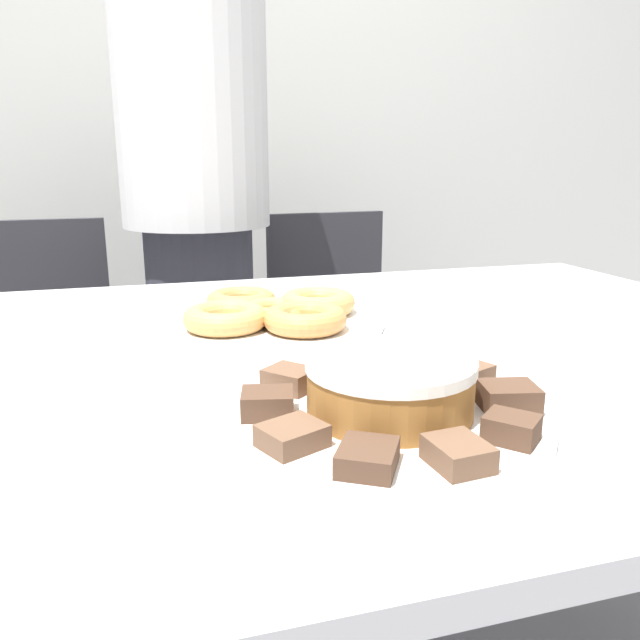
{
  "coord_description": "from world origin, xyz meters",
  "views": [
    {
      "loc": [
        -0.28,
        -0.85,
        1.03
      ],
      "look_at": [
        -0.05,
        -0.08,
        0.82
      ],
      "focal_mm": 35.0,
      "sensor_mm": 36.0,
      "label": 1
    }
  ],
  "objects_px": {
    "plate_donuts": "(276,323)",
    "frosted_cake": "(390,385)",
    "napkin": "(575,325)",
    "plate_cake": "(389,417)",
    "office_chair_left": "(43,389)",
    "person_standing": "(197,210)",
    "office_chair_right": "(343,362)"
  },
  "relations": [
    {
      "from": "frosted_cake",
      "to": "napkin",
      "type": "height_order",
      "value": "frosted_cake"
    },
    {
      "from": "plate_donuts",
      "to": "frosted_cake",
      "type": "relative_size",
      "value": 2.01
    },
    {
      "from": "napkin",
      "to": "plate_cake",
      "type": "bearing_deg",
      "value": -148.43
    },
    {
      "from": "office_chair_left",
      "to": "plate_cake",
      "type": "relative_size",
      "value": 2.58
    },
    {
      "from": "office_chair_right",
      "to": "napkin",
      "type": "relative_size",
      "value": 5.65
    },
    {
      "from": "plate_donuts",
      "to": "frosted_cake",
      "type": "xyz_separation_m",
      "value": [
        0.03,
        -0.41,
        0.03
      ]
    },
    {
      "from": "person_standing",
      "to": "office_chair_left",
      "type": "height_order",
      "value": "person_standing"
    },
    {
      "from": "plate_donuts",
      "to": "frosted_cake",
      "type": "height_order",
      "value": "frosted_cake"
    },
    {
      "from": "office_chair_left",
      "to": "plate_donuts",
      "type": "xyz_separation_m",
      "value": [
        0.5,
        -0.83,
        0.37
      ]
    },
    {
      "from": "plate_donuts",
      "to": "frosted_cake",
      "type": "bearing_deg",
      "value": -85.44
    },
    {
      "from": "frosted_cake",
      "to": "office_chair_left",
      "type": "bearing_deg",
      "value": 113.14
    },
    {
      "from": "office_chair_right",
      "to": "napkin",
      "type": "height_order",
      "value": "office_chair_right"
    },
    {
      "from": "office_chair_left",
      "to": "napkin",
      "type": "bearing_deg",
      "value": -47.41
    },
    {
      "from": "plate_cake",
      "to": "office_chair_left",
      "type": "bearing_deg",
      "value": 113.14
    },
    {
      "from": "office_chair_right",
      "to": "frosted_cake",
      "type": "bearing_deg",
      "value": -111.46
    },
    {
      "from": "napkin",
      "to": "person_standing",
      "type": "bearing_deg",
      "value": 119.11
    },
    {
      "from": "plate_donuts",
      "to": "napkin",
      "type": "height_order",
      "value": "plate_donuts"
    },
    {
      "from": "person_standing",
      "to": "frosted_cake",
      "type": "bearing_deg",
      "value": -86.09
    },
    {
      "from": "frosted_cake",
      "to": "plate_cake",
      "type": "bearing_deg",
      "value": 0.0
    },
    {
      "from": "office_chair_left",
      "to": "office_chair_right",
      "type": "height_order",
      "value": "same"
    },
    {
      "from": "plate_cake",
      "to": "plate_donuts",
      "type": "distance_m",
      "value": 0.41
    },
    {
      "from": "person_standing",
      "to": "napkin",
      "type": "bearing_deg",
      "value": -60.89
    },
    {
      "from": "plate_cake",
      "to": "plate_donuts",
      "type": "height_order",
      "value": "same"
    },
    {
      "from": "office_chair_left",
      "to": "plate_cake",
      "type": "xyz_separation_m",
      "value": [
        0.53,
        -1.24,
        0.37
      ]
    },
    {
      "from": "office_chair_right",
      "to": "person_standing",
      "type": "bearing_deg",
      "value": 179.24
    },
    {
      "from": "office_chair_left",
      "to": "office_chair_right",
      "type": "distance_m",
      "value": 0.89
    },
    {
      "from": "office_chair_left",
      "to": "plate_cake",
      "type": "bearing_deg",
      "value": -69.19
    },
    {
      "from": "person_standing",
      "to": "plate_donuts",
      "type": "height_order",
      "value": "person_standing"
    },
    {
      "from": "office_chair_left",
      "to": "office_chair_right",
      "type": "xyz_separation_m",
      "value": [
        0.89,
        -0.0,
        0.0
      ]
    },
    {
      "from": "person_standing",
      "to": "plate_cake",
      "type": "relative_size",
      "value": 5.09
    },
    {
      "from": "office_chair_right",
      "to": "plate_donuts",
      "type": "xyz_separation_m",
      "value": [
        -0.39,
        -0.83,
        0.37
      ]
    },
    {
      "from": "person_standing",
      "to": "plate_cake",
      "type": "height_order",
      "value": "person_standing"
    }
  ]
}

